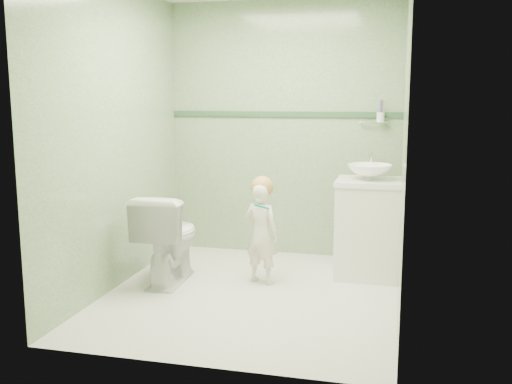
# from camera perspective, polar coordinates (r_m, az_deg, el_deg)

# --- Properties ---
(ground) EXTENTS (2.50, 2.50, 0.00)m
(ground) POSITION_cam_1_polar(r_m,az_deg,el_deg) (4.55, -0.45, -10.04)
(ground) COLOR silver
(ground) RESTS_ON ground
(room_shell) EXTENTS (2.50, 2.54, 2.40)m
(room_shell) POSITION_cam_1_polar(r_m,az_deg,el_deg) (4.30, -0.48, 5.21)
(room_shell) COLOR gray
(room_shell) RESTS_ON ground
(trim_stripe) EXTENTS (2.20, 0.02, 0.05)m
(trim_stripe) POSITION_cam_1_polar(r_m,az_deg,el_deg) (5.50, 2.71, 7.68)
(trim_stripe) COLOR #2E5233
(trim_stripe) RESTS_ON room_shell
(vanity) EXTENTS (0.52, 0.50, 0.80)m
(vanity) POSITION_cam_1_polar(r_m,az_deg,el_deg) (4.99, 10.96, -3.68)
(vanity) COLOR white
(vanity) RESTS_ON ground
(counter) EXTENTS (0.54, 0.52, 0.04)m
(counter) POSITION_cam_1_polar(r_m,az_deg,el_deg) (4.91, 11.10, 0.99)
(counter) COLOR white
(counter) RESTS_ON vanity
(basin) EXTENTS (0.37, 0.37, 0.13)m
(basin) POSITION_cam_1_polar(r_m,az_deg,el_deg) (4.90, 11.14, 1.96)
(basin) COLOR white
(basin) RESTS_ON counter
(faucet) EXTENTS (0.03, 0.13, 0.18)m
(faucet) POSITION_cam_1_polar(r_m,az_deg,el_deg) (5.08, 11.26, 3.11)
(faucet) COLOR silver
(faucet) RESTS_ON counter
(cup_holder) EXTENTS (0.26, 0.07, 0.21)m
(cup_holder) POSITION_cam_1_polar(r_m,az_deg,el_deg) (5.35, 12.10, 7.23)
(cup_holder) COLOR silver
(cup_holder) RESTS_ON room_shell
(toilet) EXTENTS (0.44, 0.74, 0.74)m
(toilet) POSITION_cam_1_polar(r_m,az_deg,el_deg) (4.81, -8.63, -4.46)
(toilet) COLOR white
(toilet) RESTS_ON ground
(toddler) EXTENTS (0.35, 0.28, 0.83)m
(toddler) POSITION_cam_1_polar(r_m,az_deg,el_deg) (4.71, 0.53, -4.12)
(toddler) COLOR beige
(toddler) RESTS_ON ground
(hair_cap) EXTENTS (0.18, 0.18, 0.18)m
(hair_cap) POSITION_cam_1_polar(r_m,az_deg,el_deg) (4.66, 0.61, 0.47)
(hair_cap) COLOR #B48448
(hair_cap) RESTS_ON toddler
(teal_toothbrush) EXTENTS (0.11, 0.14, 0.08)m
(teal_toothbrush) POSITION_cam_1_polar(r_m,az_deg,el_deg) (4.51, 0.52, -1.38)
(teal_toothbrush) COLOR #048A7D
(teal_toothbrush) RESTS_ON toddler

